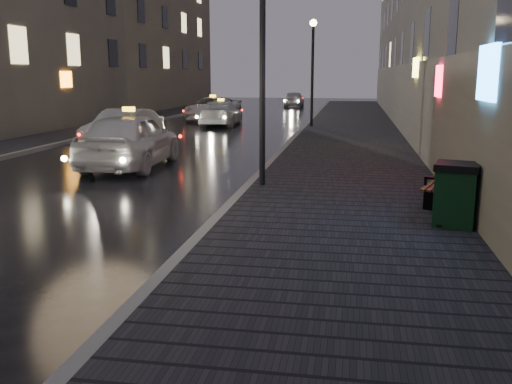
% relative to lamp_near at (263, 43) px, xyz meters
% --- Properties ---
extents(ground, '(120.00, 120.00, 0.00)m').
position_rel_lamp_near_xyz_m(ground, '(-1.85, -6.00, -3.49)').
color(ground, black).
rests_on(ground, ground).
extents(sidewalk, '(4.60, 58.00, 0.15)m').
position_rel_lamp_near_xyz_m(sidewalk, '(2.05, 15.00, -3.41)').
color(sidewalk, black).
rests_on(sidewalk, ground).
extents(curb, '(0.20, 58.00, 0.15)m').
position_rel_lamp_near_xyz_m(curb, '(-0.35, 15.00, -3.41)').
color(curb, slate).
rests_on(curb, ground).
extents(sidewalk_far, '(2.40, 58.00, 0.15)m').
position_rel_lamp_near_xyz_m(sidewalk_far, '(-10.55, 15.00, -3.41)').
color(sidewalk_far, black).
rests_on(sidewalk_far, ground).
extents(curb_far, '(0.20, 58.00, 0.15)m').
position_rel_lamp_near_xyz_m(curb_far, '(-9.25, 15.00, -3.41)').
color(curb_far, slate).
rests_on(curb_far, ground).
extents(building_near, '(1.80, 50.00, 13.00)m').
position_rel_lamp_near_xyz_m(building_near, '(5.25, 19.00, 3.01)').
color(building_near, '#605B54').
rests_on(building_near, ground).
extents(building_far_c, '(6.00, 22.00, 11.00)m').
position_rel_lamp_near_xyz_m(building_far_c, '(-15.35, 33.00, 2.01)').
color(building_far_c, '#6B6051').
rests_on(building_far_c, ground).
extents(lamp_near, '(0.36, 0.36, 5.28)m').
position_rel_lamp_near_xyz_m(lamp_near, '(0.00, 0.00, 0.00)').
color(lamp_near, black).
rests_on(lamp_near, sidewalk).
extents(lamp_far, '(0.36, 0.36, 5.28)m').
position_rel_lamp_near_xyz_m(lamp_far, '(0.00, 16.00, 0.00)').
color(lamp_far, black).
rests_on(lamp_far, sidewalk).
extents(bench, '(1.09, 1.78, 0.86)m').
position_rel_lamp_near_xyz_m(bench, '(4.06, -1.43, -2.91)').
color(bench, black).
rests_on(bench, sidewalk).
extents(trash_bin, '(0.89, 0.89, 1.12)m').
position_rel_lamp_near_xyz_m(trash_bin, '(3.95, -3.18, -2.77)').
color(trash_bin, black).
rests_on(trash_bin, sidewalk).
extents(taxi_near, '(2.22, 5.03, 1.68)m').
position_rel_lamp_near_xyz_m(taxi_near, '(-4.45, 2.73, -2.65)').
color(taxi_near, silver).
rests_on(taxi_near, ground).
extents(car_left_mid, '(1.90, 4.48, 1.44)m').
position_rel_lamp_near_xyz_m(car_left_mid, '(-6.62, 7.40, -2.77)').
color(car_left_mid, '#9A9BA2').
rests_on(car_left_mid, ground).
extents(taxi_mid, '(2.05, 4.64, 1.33)m').
position_rel_lamp_near_xyz_m(taxi_mid, '(-5.05, 17.26, -2.83)').
color(taxi_mid, silver).
rests_on(taxi_mid, ground).
extents(taxi_far, '(2.93, 5.27, 1.39)m').
position_rel_lamp_near_xyz_m(taxi_far, '(-6.35, 20.68, -2.79)').
color(taxi_far, silver).
rests_on(taxi_far, ground).
extents(car_far, '(1.70, 3.96, 1.33)m').
position_rel_lamp_near_xyz_m(car_far, '(-2.91, 35.20, -2.82)').
color(car_far, '#A8A7AF').
rests_on(car_far, ground).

